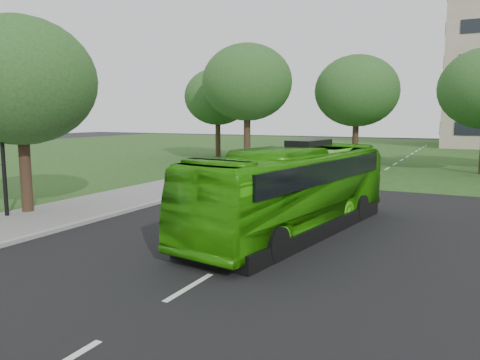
{
  "coord_description": "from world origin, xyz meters",
  "views": [
    {
      "loc": [
        5.83,
        -10.98,
        4.05
      ],
      "look_at": [
        -2.12,
        4.94,
        1.6
      ],
      "focal_mm": 35.0,
      "sensor_mm": 36.0,
      "label": 1
    }
  ],
  "objects": [
    {
      "name": "tree_side_near",
      "position": [
        -10.5,
        2.07,
        5.41
      ],
      "size": [
        6.01,
        6.01,
        7.98
      ],
      "color": "black",
      "rests_on": "ground"
    },
    {
      "name": "street_surfaces",
      "position": [
        -0.38,
        22.75,
        0.03
      ],
      "size": [
        120.0,
        120.0,
        0.15
      ],
      "color": "black",
      "rests_on": "ground"
    },
    {
      "name": "tree_park_f",
      "position": [
        -16.81,
        29.44,
        5.88
      ],
      "size": [
        6.48,
        6.48,
        8.65
      ],
      "color": "black",
      "rests_on": "ground"
    },
    {
      "name": "bus",
      "position": [
        0.34,
        4.2,
        1.49
      ],
      "size": [
        4.1,
        10.94,
        2.98
      ],
      "primitive_type": "imported",
      "rotation": [
        0.0,
        0.0,
        -0.15
      ],
      "color": "#2C920A",
      "rests_on": "ground"
    },
    {
      "name": "tree_park_a",
      "position": [
        -11.47,
        24.98,
        6.81
      ],
      "size": [
        7.55,
        7.55,
        10.04
      ],
      "color": "black",
      "rests_on": "ground"
    },
    {
      "name": "ground",
      "position": [
        0.0,
        0.0,
        0.0
      ],
      "size": [
        160.0,
        160.0,
        0.0
      ],
      "primitive_type": "plane",
      "color": "black",
      "rests_on": "ground"
    },
    {
      "name": "tree_park_b",
      "position": [
        -2.95,
        27.95,
        6.05
      ],
      "size": [
        6.84,
        6.84,
        8.97
      ],
      "color": "black",
      "rests_on": "ground"
    },
    {
      "name": "traffic_light",
      "position": [
        -10.33,
        1.09,
        3.24
      ],
      "size": [
        0.9,
        0.27,
        5.51
      ],
      "rotation": [
        0.0,
        0.0,
        -0.37
      ],
      "color": "black",
      "rests_on": "ground"
    }
  ]
}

